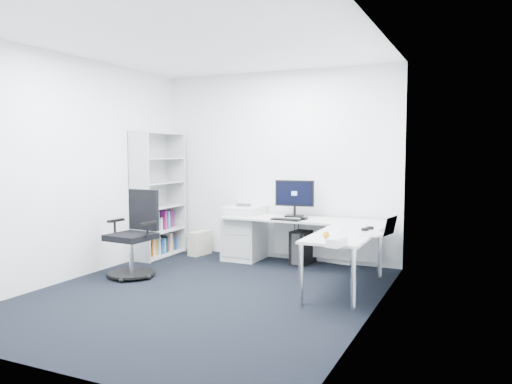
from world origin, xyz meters
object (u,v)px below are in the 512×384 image
at_px(task_chair, 131,234).
at_px(monitor, 294,198).
at_px(bookshelf, 158,195).
at_px(l_desk, 295,247).
at_px(laptop, 373,225).

xyz_separation_m(task_chair, monitor, (1.57, 1.55, 0.38)).
xyz_separation_m(bookshelf, monitor, (2.00, 0.38, -0.00)).
distance_m(l_desk, task_chair, 2.09).
relative_size(l_desk, monitor, 4.11).
relative_size(monitor, laptop, 1.73).
height_order(bookshelf, monitor, bookshelf).
distance_m(task_chair, laptop, 2.92).
xyz_separation_m(bookshelf, laptop, (3.29, -0.67, -0.16)).
xyz_separation_m(bookshelf, task_chair, (0.43, -1.17, -0.38)).
distance_m(l_desk, laptop, 1.35).
bearing_deg(bookshelf, l_desk, -1.32).
height_order(bookshelf, laptop, bookshelf).
bearing_deg(l_desk, laptop, -28.83).
xyz_separation_m(l_desk, laptop, (1.12, -0.62, 0.44)).
height_order(bookshelf, task_chair, bookshelf).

